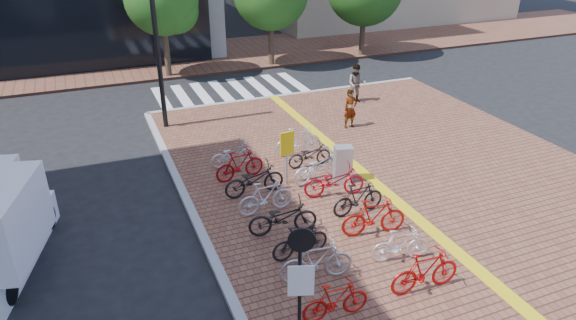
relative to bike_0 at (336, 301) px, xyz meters
name	(u,v)px	position (x,y,z in m)	size (l,w,h in m)	color
ground	(359,240)	(2.07, 2.58, -0.62)	(120.00, 120.00, 0.00)	black
kerb_north	(292,95)	(5.07, 14.58, -0.54)	(14.00, 0.25, 0.15)	gray
far_sidewalk	(191,58)	(2.07, 23.58, -0.54)	(70.00, 8.00, 0.15)	brown
crosswalk	(232,91)	(2.57, 16.58, -0.61)	(7.50, 4.00, 0.01)	silver
bike_0	(336,301)	(0.00, 0.00, 0.00)	(0.44, 1.56, 0.94)	red
bike_1	(316,261)	(0.16, 1.32, 0.08)	(0.52, 1.84, 1.11)	#AAAAAF
bike_2	(300,241)	(0.18, 2.34, 0.01)	(0.45, 1.59, 0.96)	black
bike_3	(283,217)	(0.16, 3.50, 0.04)	(0.67, 1.93, 1.01)	black
bike_4	(266,197)	(0.10, 4.71, 0.05)	(0.49, 1.73, 1.04)	silver
bike_5	(254,180)	(0.15, 5.87, 0.04)	(0.68, 1.95, 1.03)	black
bike_6	(240,165)	(0.04, 7.03, 0.05)	(0.49, 1.72, 1.03)	#9D0B10
bike_7	(232,154)	(0.10, 8.15, -0.05)	(0.56, 1.59, 0.84)	silver
bike_8	(425,271)	(2.35, 0.03, 0.07)	(0.51, 1.80, 1.08)	red
bike_9	(401,245)	(2.48, 1.23, 0.00)	(0.44, 1.54, 0.93)	white
bike_10	(374,217)	(2.45, 2.51, 0.09)	(0.52, 1.84, 1.11)	red
bike_11	(358,198)	(2.60, 3.63, 0.04)	(0.47, 1.68, 1.01)	black
bike_12	(334,181)	(2.43, 4.85, 0.04)	(0.68, 1.94, 1.02)	red
bike_13	(319,166)	(2.41, 5.94, 0.05)	(0.69, 1.97, 1.03)	white
bike_14	(310,155)	(2.58, 7.03, -0.05)	(0.56, 1.61, 0.85)	black
bike_15	(298,141)	(2.60, 8.08, 0.07)	(0.50, 1.78, 1.07)	white
pedestrian_a	(350,109)	(5.61, 9.68, 0.34)	(0.59, 0.39, 1.62)	gray
pedestrian_b	(356,84)	(7.37, 12.34, 0.43)	(0.87, 0.68, 1.80)	#4E5163
utility_box	(343,164)	(3.12, 5.59, 0.16)	(0.57, 0.42, 1.25)	silver
yellow_sign	(287,148)	(1.37, 6.15, 0.80)	(0.50, 0.15, 1.83)	#B7B7BC
notice_sign	(301,274)	(-1.03, -0.41, 1.34)	(0.51, 0.21, 2.86)	black
traffic_light_pole	(112,19)	(-2.93, 12.68, 4.03)	(3.50, 1.35, 6.51)	black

